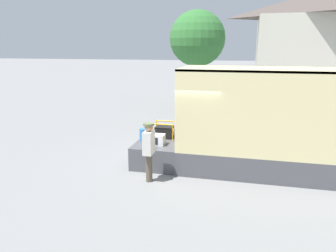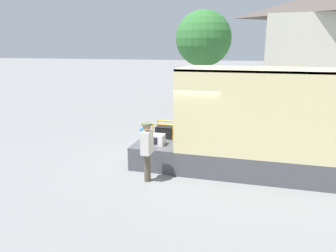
{
  "view_description": "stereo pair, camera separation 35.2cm",
  "coord_description": "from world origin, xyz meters",
  "px_view_note": "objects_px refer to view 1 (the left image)",
  "views": [
    {
      "loc": [
        1.91,
        -9.77,
        3.66
      ],
      "look_at": [
        -0.41,
        -0.2,
        1.26
      ],
      "focal_mm": 35.0,
      "sensor_mm": 36.0,
      "label": 1
    },
    {
      "loc": [
        2.25,
        -9.68,
        3.66
      ],
      "look_at": [
        -0.41,
        -0.2,
        1.26
      ],
      "focal_mm": 35.0,
      "sensor_mm": 36.0,
      "label": 2
    }
  ],
  "objects_px": {
    "orange_bucket": "(144,134)",
    "worker_person": "(149,146)",
    "box_truck": "(324,144)",
    "microwave": "(155,139)",
    "portable_generator": "(165,132)",
    "street_tree": "(197,39)"
  },
  "relations": [
    {
      "from": "orange_bucket",
      "to": "worker_person",
      "type": "height_order",
      "value": "worker_person"
    },
    {
      "from": "box_truck",
      "to": "worker_person",
      "type": "height_order",
      "value": "box_truck"
    },
    {
      "from": "worker_person",
      "to": "microwave",
      "type": "bearing_deg",
      "value": 97.18
    },
    {
      "from": "portable_generator",
      "to": "worker_person",
      "type": "xyz_separation_m",
      "value": [
        0.05,
        -2.03,
        0.11
      ]
    },
    {
      "from": "microwave",
      "to": "worker_person",
      "type": "relative_size",
      "value": 0.33
    },
    {
      "from": "street_tree",
      "to": "microwave",
      "type": "bearing_deg",
      "value": -88.17
    },
    {
      "from": "box_truck",
      "to": "worker_person",
      "type": "relative_size",
      "value": 4.16
    },
    {
      "from": "microwave",
      "to": "orange_bucket",
      "type": "bearing_deg",
      "value": 142.2
    },
    {
      "from": "portable_generator",
      "to": "orange_bucket",
      "type": "distance_m",
      "value": 0.75
    },
    {
      "from": "orange_bucket",
      "to": "worker_person",
      "type": "bearing_deg",
      "value": -67.61
    },
    {
      "from": "street_tree",
      "to": "worker_person",
      "type": "bearing_deg",
      "value": -87.61
    },
    {
      "from": "box_truck",
      "to": "street_tree",
      "type": "height_order",
      "value": "street_tree"
    },
    {
      "from": "box_truck",
      "to": "microwave",
      "type": "relative_size",
      "value": 12.47
    },
    {
      "from": "portable_generator",
      "to": "box_truck",
      "type": "bearing_deg",
      "value": -4.74
    },
    {
      "from": "orange_bucket",
      "to": "street_tree",
      "type": "bearing_deg",
      "value": 89.01
    },
    {
      "from": "portable_generator",
      "to": "street_tree",
      "type": "bearing_deg",
      "value": 92.57
    },
    {
      "from": "street_tree",
      "to": "box_truck",
      "type": "bearing_deg",
      "value": -61.89
    },
    {
      "from": "microwave",
      "to": "orange_bucket",
      "type": "relative_size",
      "value": 1.44
    },
    {
      "from": "worker_person",
      "to": "street_tree",
      "type": "height_order",
      "value": "street_tree"
    },
    {
      "from": "box_truck",
      "to": "microwave",
      "type": "height_order",
      "value": "box_truck"
    },
    {
      "from": "box_truck",
      "to": "orange_bucket",
      "type": "relative_size",
      "value": 17.93
    },
    {
      "from": "orange_bucket",
      "to": "portable_generator",
      "type": "bearing_deg",
      "value": 38.03
    }
  ]
}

